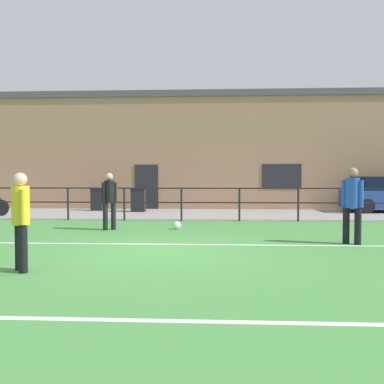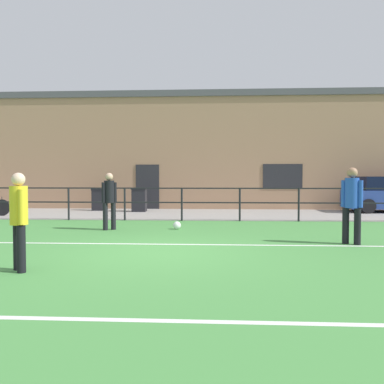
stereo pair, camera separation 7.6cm
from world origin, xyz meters
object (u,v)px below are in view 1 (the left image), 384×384
at_px(player_goalkeeper, 109,198).
at_px(player_striker, 352,201).
at_px(trash_bin_0, 98,199).
at_px(trash_bin_1, 138,200).
at_px(soccer_ball_match, 177,225).
at_px(player_winger, 21,216).

relative_size(player_goalkeeper, player_striker, 0.95).
bearing_deg(trash_bin_0, trash_bin_1, -14.39).
distance_m(soccer_ball_match, trash_bin_0, 7.50).
bearing_deg(trash_bin_1, soccer_ball_match, -69.20).
relative_size(player_winger, trash_bin_0, 1.62).
relative_size(player_goalkeeper, trash_bin_0, 1.67).
xyz_separation_m(soccer_ball_match, trash_bin_0, (-4.12, 6.25, 0.40)).
bearing_deg(player_goalkeeper, trash_bin_1, 57.17).
bearing_deg(player_winger, soccer_ball_match, 120.50).
relative_size(player_striker, soccer_ball_match, 7.64).
xyz_separation_m(soccer_ball_match, trash_bin_1, (-2.19, 5.76, 0.43)).
bearing_deg(player_goalkeeper, player_winger, -126.49).
height_order(player_striker, trash_bin_1, player_striker).
bearing_deg(trash_bin_0, player_striker, -46.25).
bearing_deg(trash_bin_0, soccer_ball_match, -56.61).
bearing_deg(player_goalkeeper, trash_bin_0, 73.31).
xyz_separation_m(player_winger, trash_bin_1, (-0.17, 11.21, -0.36)).
relative_size(player_goalkeeper, player_winger, 1.03).
xyz_separation_m(trash_bin_0, trash_bin_1, (1.94, -0.50, 0.03)).
distance_m(player_striker, trash_bin_0, 12.01).
height_order(soccer_ball_match, trash_bin_1, trash_bin_1).
height_order(player_goalkeeper, player_striker, player_striker).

